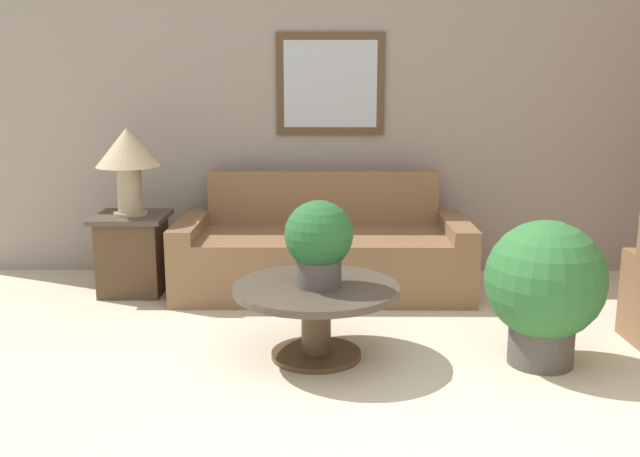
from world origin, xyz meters
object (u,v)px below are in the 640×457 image
couch_main (323,253)px  potted_plant_floor (545,286)px  potted_plant_on_table (319,240)px  side_table (133,253)px  table_lamp (128,155)px  coffee_table (316,305)px

couch_main → potted_plant_floor: (1.22, -1.41, 0.17)m
potted_plant_on_table → couch_main: bearing=89.2°
couch_main → side_table: (-1.40, -0.07, 0.02)m
table_lamp → couch_main: bearing=2.9°
coffee_table → potted_plant_floor: (1.25, -0.09, 0.14)m
side_table → table_lamp: 0.72m
coffee_table → couch_main: bearing=88.6°
side_table → potted_plant_floor: size_ratio=0.72×
side_table → potted_plant_on_table: size_ratio=1.21×
side_table → table_lamp: table_lamp is taller
potted_plant_on_table → potted_plant_floor: size_ratio=0.60×
table_lamp → potted_plant_on_table: table_lamp is taller
couch_main → side_table: couch_main is taller
coffee_table → side_table: (-1.37, 1.25, -0.01)m
coffee_table → side_table: 1.85m
couch_main → table_lamp: 1.58m
coffee_table → table_lamp: 1.99m
side_table → couch_main: bearing=2.9°
side_table → potted_plant_on_table: bearing=-42.5°
couch_main → potted_plant_on_table: bearing=-90.8°
coffee_table → potted_plant_on_table: potted_plant_on_table is taller
potted_plant_on_table → potted_plant_floor: bearing=-3.5°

